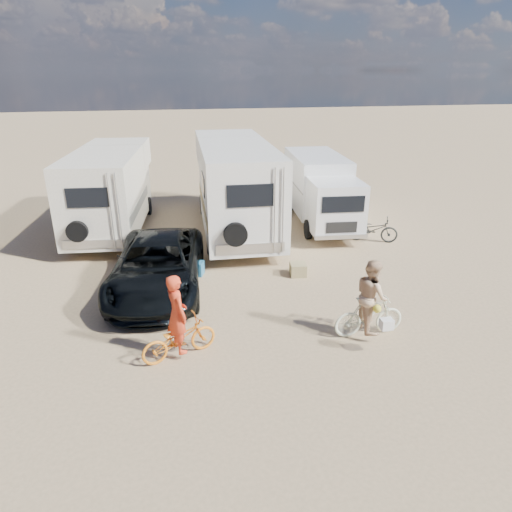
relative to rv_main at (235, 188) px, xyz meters
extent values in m
plane|color=tan|center=(0.01, -6.71, -1.77)|extent=(140.00, 140.00, 0.00)
imported|color=black|center=(-3.15, -4.90, -1.00)|extent=(3.21, 5.78, 1.53)
imported|color=orange|center=(-2.72, -8.54, -1.30)|extent=(1.88, 1.18, 0.93)
imported|color=silver|center=(1.89, -8.57, -1.23)|extent=(1.77, 0.50, 1.07)
imported|color=red|center=(-2.72, -8.54, -0.83)|extent=(0.65, 0.79, 1.87)
imported|color=tan|center=(1.89, -8.57, -0.85)|extent=(0.69, 0.89, 1.83)
imported|color=black|center=(4.92, -2.41, -1.28)|extent=(1.95, 1.35, 0.97)
cube|color=#236187|center=(-2.02, -4.09, -1.55)|extent=(0.65, 0.57, 0.44)
cube|color=#908254|center=(1.22, -4.83, -1.57)|extent=(0.56, 0.56, 0.40)
camera|label=1|loc=(-2.80, -17.46, 4.33)|focal=31.67mm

